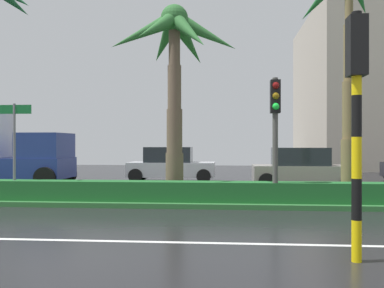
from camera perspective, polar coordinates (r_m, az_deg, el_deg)
The scene contains 9 objects.
ground_plane at distance 15.88m, azimuth -13.83°, elevation -6.98°, with size 90.00×42.00×0.10m, color black.
median_strip at distance 14.93m, azimuth -15.06°, elevation -6.95°, with size 85.50×4.00×0.15m, color #2D6B33.
median_hedge at distance 13.58m, azimuth -17.07°, elevation -6.06°, with size 76.50×0.70×0.60m.
palm_tree_centre at distance 14.02m, azimuth -2.41°, elevation 12.41°, with size 4.37×4.15×6.31m.
traffic_signal_median_right at distance 12.38m, azimuth 11.32°, elevation 3.66°, with size 0.28×0.43×3.67m.
street_name_sign at distance 14.19m, azimuth -23.12°, elevation 0.79°, with size 1.10×0.08×3.00m.
traffic_signal_foreground at distance 7.27m, azimuth 21.54°, elevation 6.86°, with size 0.28×0.43×4.02m.
car_in_traffic_leading at distance 20.94m, azimuth -2.92°, elevation -2.86°, with size 4.30×2.02×1.72m.
car_in_traffic_second at distance 18.56m, azimuth 14.84°, elevation -3.24°, with size 4.30×2.02×1.72m.
Camera 1 is at (5.00, -5.94, 1.90)m, focal length 39.03 mm.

